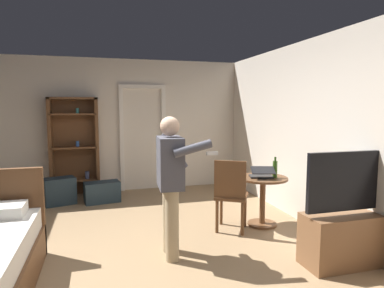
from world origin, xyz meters
The scene contains 13 objects.
ground_plane centered at (0.00, 0.00, 0.00)m, with size 7.18×7.18×0.00m, color #997A56.
wall_back centered at (0.00, 3.32, 1.31)m, with size 5.31×0.12×2.63m, color silver.
wall_right centered at (2.59, 0.00, 1.31)m, with size 0.12×6.77×2.63m, color silver.
doorway_frame centered at (0.55, 3.24, 1.22)m, with size 0.93×0.08×2.13m.
bookshelf centered at (-0.76, 3.10, 1.00)m, with size 0.89×0.32×1.87m.
tv_flatscreen centered at (2.23, -0.66, 0.37)m, with size 1.08×0.40×1.23m.
side_table centered at (1.91, 0.67, 0.48)m, with size 0.69×0.69×0.70m.
laptop centered at (1.87, 0.63, 0.75)m, with size 0.40×0.41×0.16m.
bottle_on_table centered at (2.05, 0.59, 0.83)m, with size 0.06×0.06×0.30m.
wooden_chair centered at (1.38, 0.56, 0.54)m, with size 0.57×0.57×0.99m.
person_blue_shirt centered at (0.45, 0.05, 0.91)m, with size 0.59×0.61×1.59m.
suitcase_dark centered at (-0.28, 2.48, 0.18)m, with size 0.60×0.31×0.37m, color #1E2D38.
suitcase_small centered at (-0.99, 2.55, 0.23)m, with size 0.51×0.31×0.47m, color #1E2D38.
Camera 1 is at (-0.31, -3.53, 1.69)m, focal length 31.25 mm.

